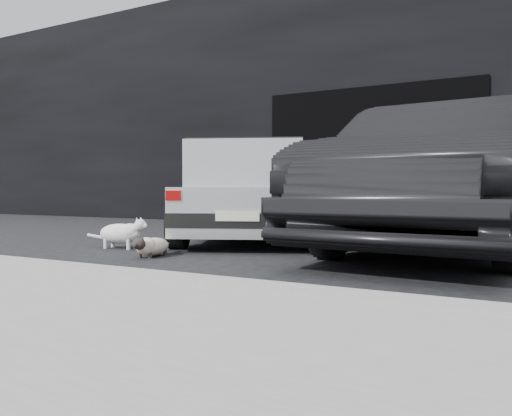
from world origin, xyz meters
The scene contains 8 objects.
ground centered at (0.00, 0.00, 0.00)m, with size 80.00×80.00×0.00m, color black.
building_facade centered at (1.00, 6.00, 2.50)m, with size 34.00×4.00×5.00m, color black.
garage_opening centered at (1.00, 3.99, 1.30)m, with size 4.00×0.10×2.60m, color black.
curb centered at (1.00, -2.60, 0.06)m, with size 18.00×0.25×0.12m, color gray.
silver_hatchback centered at (0.24, 0.80, 0.70)m, with size 2.79×3.81×1.28m.
second_car centered at (2.73, 0.88, 0.86)m, with size 1.82×5.23×1.72m, color black.
cat_siamese centered at (0.18, -1.27, 0.11)m, with size 0.28×0.69×0.24m.
cat_white centered at (-0.59, -0.83, 0.18)m, with size 0.80×0.33×0.38m.
Camera 1 is at (3.47, -5.21, 0.67)m, focal length 35.00 mm.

